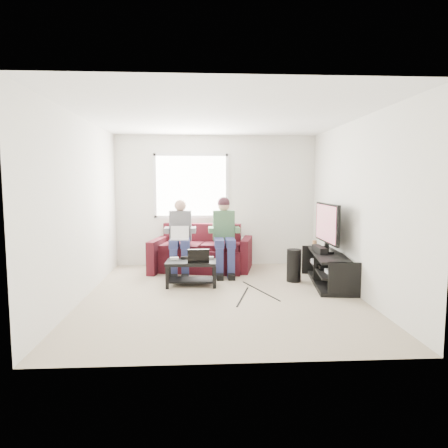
% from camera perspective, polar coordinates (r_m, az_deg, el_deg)
% --- Properties ---
extents(floor, '(4.50, 4.50, 0.00)m').
position_cam_1_polar(floor, '(6.02, -0.29, -10.13)').
color(floor, '#B8A68F').
rests_on(floor, ground).
extents(ceiling, '(4.50, 4.50, 0.00)m').
position_cam_1_polar(ceiling, '(5.86, -0.31, 15.09)').
color(ceiling, white).
rests_on(ceiling, wall_back).
extents(wall_back, '(4.50, 0.00, 4.50)m').
position_cam_1_polar(wall_back, '(8.04, -1.12, 3.33)').
color(wall_back, silver).
rests_on(wall_back, floor).
extents(wall_front, '(4.50, 0.00, 4.50)m').
position_cam_1_polar(wall_front, '(3.56, 1.56, -0.03)').
color(wall_front, silver).
rests_on(wall_front, floor).
extents(wall_left, '(0.00, 4.50, 4.50)m').
position_cam_1_polar(wall_left, '(6.04, -19.63, 2.10)').
color(wall_left, silver).
rests_on(wall_left, floor).
extents(wall_right, '(0.00, 4.50, 4.50)m').
position_cam_1_polar(wall_right, '(6.23, 18.41, 2.25)').
color(wall_right, silver).
rests_on(wall_right, floor).
extents(window, '(1.48, 0.04, 1.28)m').
position_cam_1_polar(window, '(8.01, -4.72, 5.45)').
color(window, white).
rests_on(window, wall_back).
extents(sofa, '(2.02, 1.17, 0.86)m').
position_cam_1_polar(sofa, '(7.65, -3.12, -4.20)').
color(sofa, '#431016').
rests_on(sofa, floor).
extents(person_left, '(0.40, 0.71, 1.36)m').
position_cam_1_polar(person_left, '(7.27, -6.28, -1.36)').
color(person_left, navy).
rests_on(person_left, sofa).
extents(person_right, '(0.40, 0.71, 1.40)m').
position_cam_1_polar(person_right, '(7.29, 0.01, -0.83)').
color(person_right, navy).
rests_on(person_right, sofa).
extents(laptop_silver, '(0.38, 0.33, 0.24)m').
position_cam_1_polar(laptop_silver, '(7.08, -6.37, -1.73)').
color(laptop_silver, silver).
rests_on(laptop_silver, person_left).
extents(coffee_table, '(0.83, 0.53, 0.40)m').
position_cam_1_polar(coffee_table, '(6.54, -4.71, -6.21)').
color(coffee_table, black).
rests_on(coffee_table, floor).
extents(laptop_black, '(0.34, 0.25, 0.24)m').
position_cam_1_polar(laptop_black, '(6.41, -3.67, -4.36)').
color(laptop_black, black).
rests_on(laptop_black, coffee_table).
extents(controller_a, '(0.14, 0.09, 0.04)m').
position_cam_1_polar(controller_a, '(6.64, -7.12, -4.91)').
color(controller_a, silver).
rests_on(controller_a, coffee_table).
extents(controller_b, '(0.15, 0.10, 0.04)m').
position_cam_1_polar(controller_b, '(6.69, -5.54, -4.81)').
color(controller_b, black).
rests_on(controller_b, coffee_table).
extents(controller_c, '(0.14, 0.09, 0.04)m').
position_cam_1_polar(controller_c, '(6.66, -2.10, -4.84)').
color(controller_c, gray).
rests_on(controller_c, coffee_table).
extents(tv_stand, '(0.68, 1.62, 0.52)m').
position_cam_1_polar(tv_stand, '(6.80, 14.63, -6.44)').
color(tv_stand, black).
rests_on(tv_stand, floor).
extents(tv, '(0.12, 1.10, 0.81)m').
position_cam_1_polar(tv, '(6.78, 14.51, -0.09)').
color(tv, black).
rests_on(tv, tv_stand).
extents(soundbar, '(0.12, 0.50, 0.10)m').
position_cam_1_polar(soundbar, '(6.80, 13.48, -3.53)').
color(soundbar, black).
rests_on(soundbar, tv_stand).
extents(drink_cup, '(0.08, 0.08, 0.12)m').
position_cam_1_polar(drink_cup, '(7.32, 12.82, -2.76)').
color(drink_cup, '#A37346').
rests_on(drink_cup, tv_stand).
extents(console_white, '(0.30, 0.22, 0.06)m').
position_cam_1_polar(console_white, '(6.42, 15.74, -6.56)').
color(console_white, silver).
rests_on(console_white, tv_stand).
extents(console_grey, '(0.34, 0.26, 0.08)m').
position_cam_1_polar(console_grey, '(7.06, 13.90, -5.28)').
color(console_grey, gray).
rests_on(console_grey, tv_stand).
extents(console_black, '(0.38, 0.30, 0.07)m').
position_cam_1_polar(console_black, '(6.74, 14.77, -5.89)').
color(console_black, black).
rests_on(console_black, tv_stand).
extents(subwoofer, '(0.24, 0.24, 0.55)m').
position_cam_1_polar(subwoofer, '(6.87, 9.96, -5.85)').
color(subwoofer, black).
rests_on(subwoofer, floor).
extents(keyboard_floor, '(0.20, 0.42, 0.02)m').
position_cam_1_polar(keyboard_floor, '(6.28, 14.18, -9.54)').
color(keyboard_floor, black).
rests_on(keyboard_floor, floor).
extents(end_table, '(0.32, 0.32, 0.57)m').
position_cam_1_polar(end_table, '(7.96, 2.16, -4.25)').
color(end_table, black).
rests_on(end_table, floor).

